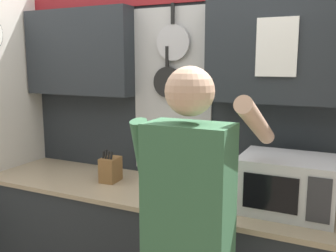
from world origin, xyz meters
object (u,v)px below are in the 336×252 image
Objects in this scene: person at (189,222)px; microwave at (287,184)px; knife_block at (110,169)px; utensil_crock at (223,185)px.

microwave is at bearing 62.01° from person.
knife_block is 0.82m from utensil_crock.
utensil_crock is (-0.37, 0.00, -0.07)m from microwave.
utensil_crock reaches higher than microwave.
person reaches higher than microwave.
microwave is 1.19m from knife_block.
microwave is 0.29× the size of person.
knife_block is at bearing 179.96° from microwave.
knife_block is 0.67× the size of utensil_crock.
person is at bearing -86.34° from utensil_crock.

